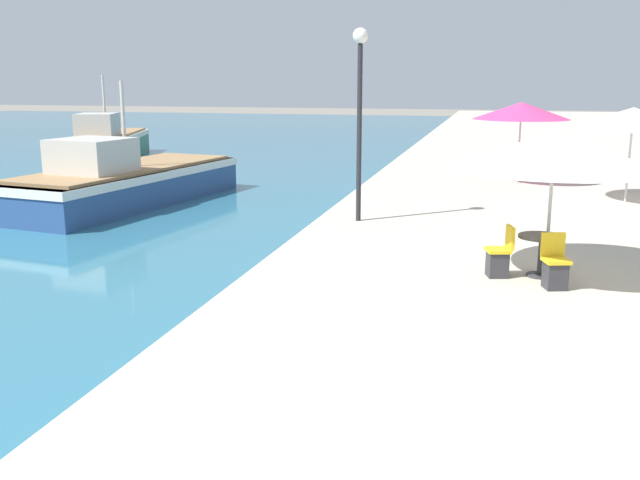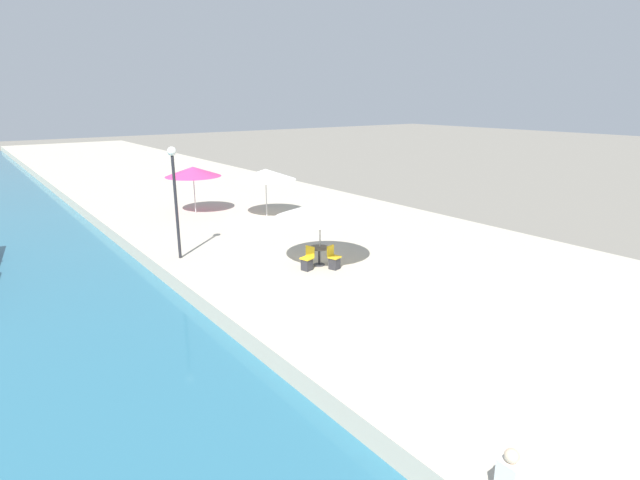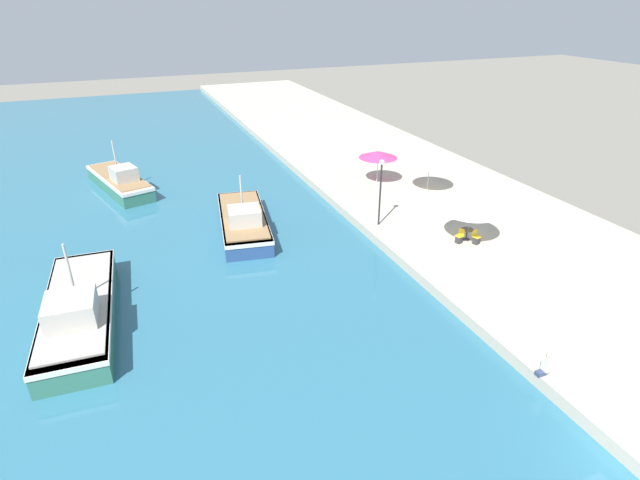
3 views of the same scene
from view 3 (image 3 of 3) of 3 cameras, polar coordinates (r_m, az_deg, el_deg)
ground_plane at (r=21.77m, az=31.17°, el=-21.09°), size 200.00×200.00×0.00m
quay_promenade at (r=51.59m, az=4.42°, el=10.03°), size 16.00×90.00×0.64m
fishing_boat_near at (r=27.22m, az=-25.86°, el=-7.18°), size 3.65×10.60×4.36m
fishing_boat_mid at (r=34.49m, az=-8.75°, el=2.22°), size 4.42×9.45×3.94m
fishing_boat_far at (r=44.64m, az=-21.91°, el=6.30°), size 5.06×9.48×4.17m
cafe_umbrella_pink at (r=32.38m, az=16.89°, el=3.65°), size 3.59×3.59×2.53m
cafe_umbrella_white at (r=40.28m, az=12.46°, el=8.76°), size 3.34×3.34×2.64m
cafe_umbrella_striped at (r=41.33m, az=6.66°, el=9.70°), size 3.14×3.14×2.65m
cafe_table at (r=32.91m, az=16.45°, el=0.87°), size 0.80×0.80×0.74m
cafe_chair_left at (r=32.46m, az=15.62°, el=0.21°), size 0.52×0.50×0.91m
cafe_chair_right at (r=32.65m, az=17.42°, el=0.11°), size 0.51×0.53×0.91m
person_at_quay at (r=22.98m, az=24.42°, el=-12.82°), size 0.57×0.36×1.06m
lamppost at (r=32.99m, az=6.97°, el=6.66°), size 0.36×0.36×4.56m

